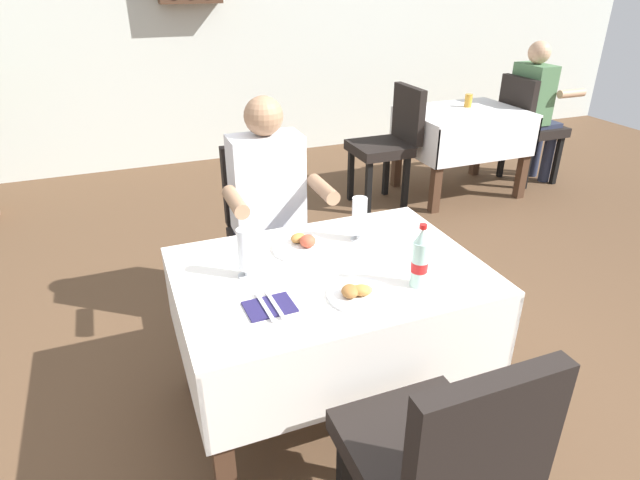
# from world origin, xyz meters

# --- Properties ---
(ground_plane) EXTENTS (11.00, 11.00, 0.00)m
(ground_plane) POSITION_xyz_m (0.00, 0.00, 0.00)
(ground_plane) COLOR brown
(back_wall) EXTENTS (11.00, 0.12, 2.77)m
(back_wall) POSITION_xyz_m (0.00, 4.01, 1.38)
(back_wall) COLOR silver
(back_wall) RESTS_ON ground
(main_dining_table) EXTENTS (1.20, 0.85, 0.73)m
(main_dining_table) POSITION_xyz_m (0.06, 0.16, 0.56)
(main_dining_table) COLOR white
(main_dining_table) RESTS_ON ground
(chair_far_diner_seat) EXTENTS (0.44, 0.50, 0.97)m
(chair_far_diner_seat) POSITION_xyz_m (0.06, 0.98, 0.55)
(chair_far_diner_seat) COLOR black
(chair_far_diner_seat) RESTS_ON ground
(chair_near_camera_side) EXTENTS (0.44, 0.50, 0.97)m
(chair_near_camera_side) POSITION_xyz_m (0.06, -0.65, 0.55)
(chair_near_camera_side) COLOR black
(chair_near_camera_side) RESTS_ON ground
(seated_diner_far) EXTENTS (0.50, 0.46, 1.26)m
(seated_diner_far) POSITION_xyz_m (0.03, 0.87, 0.71)
(seated_diner_far) COLOR #282D42
(seated_diner_far) RESTS_ON ground
(plate_near_camera) EXTENTS (0.24, 0.24, 0.05)m
(plate_near_camera) POSITION_xyz_m (0.08, -0.06, 0.75)
(plate_near_camera) COLOR white
(plate_near_camera) RESTS_ON main_dining_table
(plate_far_diner) EXTENTS (0.24, 0.24, 0.07)m
(plate_far_diner) POSITION_xyz_m (0.01, 0.36, 0.75)
(plate_far_diner) COLOR white
(plate_far_diner) RESTS_ON main_dining_table
(beer_glass_left) EXTENTS (0.07, 0.07, 0.20)m
(beer_glass_left) POSITION_xyz_m (0.27, 0.35, 0.84)
(beer_glass_left) COLOR white
(beer_glass_left) RESTS_ON main_dining_table
(beer_glass_middle) EXTENTS (0.07, 0.07, 0.20)m
(beer_glass_middle) POSITION_xyz_m (-0.26, 0.23, 0.84)
(beer_glass_middle) COLOR white
(beer_glass_middle) RESTS_ON main_dining_table
(cola_bottle_primary) EXTENTS (0.06, 0.06, 0.25)m
(cola_bottle_primary) POSITION_xyz_m (0.32, -0.07, 0.84)
(cola_bottle_primary) COLOR silver
(cola_bottle_primary) RESTS_ON main_dining_table
(napkin_cutlery_set) EXTENTS (0.18, 0.19, 0.01)m
(napkin_cutlery_set) POSITION_xyz_m (-0.24, -0.01, 0.74)
(napkin_cutlery_set) COLOR #231E4C
(napkin_cutlery_set) RESTS_ON main_dining_table
(background_dining_table) EXTENTS (0.99, 0.77, 0.73)m
(background_dining_table) POSITION_xyz_m (2.14, 2.22, 0.55)
(background_dining_table) COLOR white
(background_dining_table) RESTS_ON ground
(background_chair_left) EXTENTS (0.50, 0.44, 0.97)m
(background_chair_left) POSITION_xyz_m (1.44, 2.22, 0.55)
(background_chair_left) COLOR black
(background_chair_left) RESTS_ON ground
(background_chair_right) EXTENTS (0.50, 0.44, 0.97)m
(background_chair_right) POSITION_xyz_m (2.85, 2.22, 0.55)
(background_chair_right) COLOR black
(background_chair_right) RESTS_ON ground
(background_patron) EXTENTS (0.46, 0.50, 1.26)m
(background_patron) POSITION_xyz_m (2.90, 2.22, 0.71)
(background_patron) COLOR #282D42
(background_patron) RESTS_ON ground
(background_table_tumbler) EXTENTS (0.06, 0.06, 0.11)m
(background_table_tumbler) POSITION_xyz_m (2.24, 2.32, 0.79)
(background_table_tumbler) COLOR #C68928
(background_table_tumbler) RESTS_ON background_dining_table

